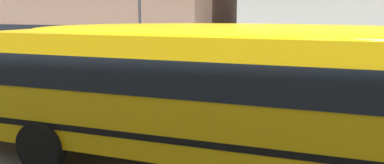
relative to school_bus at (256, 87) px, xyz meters
The scene contains 4 objects.
ground_plane 3.51m from the school_bus, 40.66° to the left, with size 400.00×400.00×0.00m, color #54514F.
sidewalk_far 10.78m from the school_bus, 77.67° to the left, with size 120.00×3.00×0.01m, color gray.
lane_centreline 3.51m from the school_bus, 40.66° to the left, with size 110.00×0.16×0.01m, color silver.
school_bus is the anchor object (origin of this frame).
Camera 1 is at (-1.02, -9.43, 3.35)m, focal length 35.88 mm.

